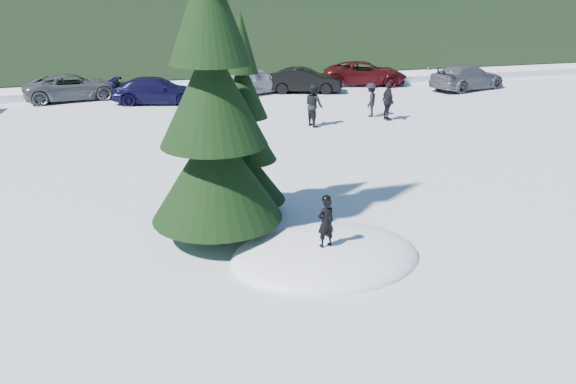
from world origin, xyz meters
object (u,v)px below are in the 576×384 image
object	(u,v)px
spruce_short	(244,140)
car_4	(255,81)
adult_1	(388,102)
car_5	(305,80)
spruce_tall	(213,107)
car_2	(72,87)
car_3	(157,91)
car_7	(467,77)
child_skier	(326,222)
car_6	(365,73)
adult_2	(371,100)
adult_0	(314,105)

from	to	relation	value
spruce_short	car_4	xyz separation A→B (m)	(4.46, 17.85, -1.34)
adult_1	car_5	world-z (taller)	adult_1
spruce_tall	car_4	xyz separation A→B (m)	(5.46, 19.25, -2.55)
spruce_tall	car_2	bearing A→B (deg)	102.83
car_3	car_5	size ratio (longest dim) A/B	1.09
spruce_short	car_7	bearing A→B (deg)	42.38
child_skier	car_4	distance (m)	21.67
adult_1	car_3	distance (m)	12.35
adult_1	car_5	size ratio (longest dim) A/B	0.41
car_2	car_3	distance (m)	5.00
car_6	car_7	bearing A→B (deg)	-104.79
car_4	car_7	world-z (taller)	car_4
spruce_short	car_3	world-z (taller)	spruce_short
car_4	car_3	bearing A→B (deg)	79.67
child_skier	car_7	size ratio (longest dim) A/B	0.22
spruce_tall	car_5	bearing A→B (deg)	66.05
car_4	car_2	bearing A→B (deg)	61.09
car_3	car_7	bearing A→B (deg)	-77.88
car_4	car_7	size ratio (longest dim) A/B	0.88
car_4	car_6	distance (m)	7.54
car_4	car_6	size ratio (longest dim) A/B	0.85
car_6	car_7	size ratio (longest dim) A/B	1.03
car_4	car_5	xyz separation A→B (m)	(2.92, -0.37, -0.05)
car_3	adult_2	bearing A→B (deg)	-107.92
spruce_short	car_6	world-z (taller)	spruce_short
spruce_short	car_5	size ratio (longest dim) A/B	1.24
child_skier	adult_2	world-z (taller)	adult_2
spruce_tall	car_7	xyz separation A→B (m)	(18.17, 17.07, -2.58)
spruce_tall	car_7	bearing A→B (deg)	43.20
spruce_tall	car_5	size ratio (longest dim) A/B	1.98
car_2	spruce_short	bearing A→B (deg)	-174.58
car_5	adult_0	bearing A→B (deg)	-177.56
child_skier	car_7	world-z (taller)	child_skier
adult_0	car_7	xyz separation A→B (m)	(12.01, 6.37, -0.20)
adult_1	adult_0	bearing A→B (deg)	91.49
adult_1	car_2	bearing A→B (deg)	56.67
spruce_tall	adult_2	bearing A→B (deg)	51.34
child_skier	car_3	distance (m)	20.26
spruce_tall	adult_2	size ratio (longest dim) A/B	5.29
car_5	car_6	bearing A→B (deg)	-53.43
spruce_tall	adult_0	size ratio (longest dim) A/B	4.58
adult_0	car_3	size ratio (longest dim) A/B	0.40
car_3	car_4	xyz separation A→B (m)	(5.67, 1.27, 0.08)
child_skier	adult_2	size ratio (longest dim) A/B	0.70
adult_2	spruce_tall	bearing A→B (deg)	-5.62
child_skier	car_5	xyz separation A→B (m)	(6.34, 21.03, -0.33)
car_2	car_6	distance (m)	17.53
car_6	car_7	xyz separation A→B (m)	(5.27, -3.36, 0.01)
car_6	car_7	world-z (taller)	car_7
spruce_tall	child_skier	bearing A→B (deg)	-46.41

